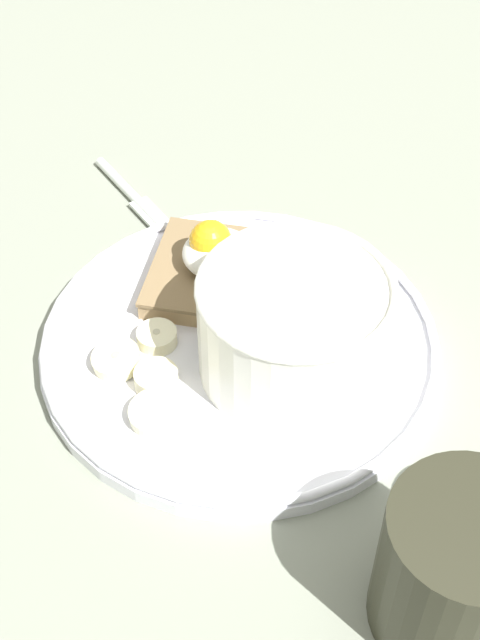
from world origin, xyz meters
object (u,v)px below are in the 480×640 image
object	(u,v)px
oatmeal_bowl	(294,327)
poached_egg	(216,250)
coffee_mug	(461,567)
banana_slice_left	(156,379)
banana_slice_front	(116,360)
banana_slice_back	(157,337)
knife	(139,202)
toast_slice	(219,274)
banana_slice_right	(156,414)

from	to	relation	value
oatmeal_bowl	poached_egg	xyz separation A→B (cm)	(-5.65, 7.44, -0.55)
coffee_mug	banana_slice_left	bearing A→B (deg)	142.37
banana_slice_front	coffee_mug	distance (cm)	25.30
oatmeal_bowl	banana_slice_back	xyz separation A→B (cm)	(-9.05, 1.26, -3.08)
banana_slice_left	banana_slice_back	bearing A→B (deg)	97.58
coffee_mug	knife	size ratio (longest dim) A/B	0.99
oatmeal_bowl	coffee_mug	distance (cm)	18.18
toast_slice	poached_egg	xyz separation A→B (cm)	(-0.16, 0.08, 2.20)
banana_slice_front	banana_slice_back	world-z (taller)	banana_slice_front
toast_slice	poached_egg	size ratio (longest dim) A/B	2.08
coffee_mug	knife	bearing A→B (deg)	123.58
coffee_mug	knife	distance (cm)	39.43
banana_slice_back	oatmeal_bowl	bearing A→B (deg)	-7.92
banana_slice_back	knife	xyz separation A→B (cm)	(-3.77, 15.53, -1.12)
banana_slice_front	toast_slice	bearing A→B (deg)	54.84
toast_slice	poached_egg	world-z (taller)	poached_egg
poached_egg	banana_slice_left	world-z (taller)	poached_egg
toast_slice	banana_slice_right	bearing A→B (deg)	-102.25
toast_slice	banana_slice_back	world-z (taller)	toast_slice
oatmeal_bowl	coffee_mug	world-z (taller)	coffee_mug
banana_slice_front	oatmeal_bowl	bearing A→B (deg)	4.98
poached_egg	coffee_mug	world-z (taller)	coffee_mug
oatmeal_bowl	coffee_mug	bearing A→B (deg)	-60.80
banana_slice_front	banana_slice_back	distance (cm)	3.24
banana_slice_back	banana_slice_left	bearing A→B (deg)	-82.42
toast_slice	banana_slice_right	world-z (taller)	toast_slice
toast_slice	banana_slice_front	xyz separation A→B (cm)	(-5.89, -8.36, -0.28)
banana_slice_left	banana_slice_right	size ratio (longest dim) A/B	0.81
poached_egg	banana_slice_right	world-z (taller)	poached_egg
toast_slice	banana_slice_back	size ratio (longest dim) A/B	3.14
banana_slice_front	knife	bearing A→B (deg)	94.63
oatmeal_bowl	banana_slice_back	size ratio (longest dim) A/B	3.69
banana_slice_left	banana_slice_back	size ratio (longest dim) A/B	1.13
knife	toast_slice	bearing A→B (deg)	-52.13
coffee_mug	knife	world-z (taller)	coffee_mug
banana_slice_right	knife	world-z (taller)	banana_slice_right
coffee_mug	toast_slice	bearing A→B (deg)	121.70
toast_slice	banana_slice_back	bearing A→B (deg)	-120.25
coffee_mug	knife	xyz separation A→B (cm)	(-21.68, 32.66, -4.16)
toast_slice	knife	distance (cm)	12.03
toast_slice	knife	size ratio (longest dim) A/B	0.93
oatmeal_bowl	toast_slice	size ratio (longest dim) A/B	1.17
knife	banana_slice_front	bearing A→B (deg)	-85.37
banana_slice_back	coffee_mug	size ratio (longest dim) A/B	0.30
banana_slice_front	knife	size ratio (longest dim) A/B	0.38
knife	banana_slice_right	bearing A→B (deg)	-78.14
banana_slice_left	banana_slice_front	bearing A→B (deg)	152.83
oatmeal_bowl	banana_slice_back	bearing A→B (deg)	172.08
poached_egg	knife	distance (cm)	12.33
poached_egg	knife	bearing A→B (deg)	127.47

